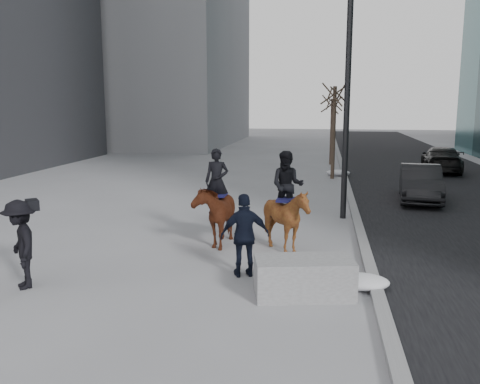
% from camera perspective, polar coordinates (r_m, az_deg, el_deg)
% --- Properties ---
extents(ground, '(120.00, 120.00, 0.00)m').
position_cam_1_polar(ground, '(11.27, -0.99, -8.59)').
color(ground, gray).
rests_on(ground, ground).
extents(road, '(8.00, 90.00, 0.01)m').
position_cam_1_polar(road, '(21.43, 22.86, -0.41)').
color(road, black).
rests_on(road, ground).
extents(curb, '(0.25, 90.00, 0.12)m').
position_cam_1_polar(curb, '(20.84, 12.13, 0.03)').
color(curb, gray).
rests_on(curb, ground).
extents(planter, '(1.97, 1.27, 0.73)m').
position_cam_1_polar(planter, '(9.72, 7.18, -9.49)').
color(planter, '#97979A').
rests_on(planter, ground).
extents(car_near, '(1.86, 4.15, 1.32)m').
position_cam_1_polar(car_near, '(19.87, 19.59, 0.95)').
color(car_near, black).
rests_on(car_near, ground).
extents(car_far, '(2.46, 4.80, 1.33)m').
position_cam_1_polar(car_far, '(28.57, 21.68, 3.44)').
color(car_far, black).
rests_on(car_far, ground).
extents(tree_near, '(1.20, 1.20, 4.82)m').
position_cam_1_polar(tree_near, '(24.44, 10.49, 7.08)').
color(tree_near, '#352A1F').
rests_on(tree_near, ground).
extents(tree_far, '(1.20, 1.20, 4.23)m').
position_cam_1_polar(tree_far, '(30.15, 10.27, 7.06)').
color(tree_far, '#3C2E23').
rests_on(tree_far, ground).
extents(mounted_left, '(0.86, 1.89, 2.44)m').
position_cam_1_polar(mounted_left, '(13.01, -2.72, -1.90)').
color(mounted_left, '#481E0E').
rests_on(mounted_left, ground).
extents(mounted_right, '(1.38, 1.53, 2.45)m').
position_cam_1_polar(mounted_right, '(12.35, 5.24, -2.23)').
color(mounted_right, '#4C1B0F').
rests_on(mounted_right, ground).
extents(feeder, '(1.11, 1.01, 1.75)m').
position_cam_1_polar(feeder, '(10.57, 0.55, -4.89)').
color(feeder, black).
rests_on(feeder, ground).
extents(camera_crew, '(1.23, 1.29, 1.75)m').
position_cam_1_polar(camera_crew, '(10.79, -23.39, -5.38)').
color(camera_crew, black).
rests_on(camera_crew, ground).
extents(lamppost, '(0.25, 2.02, 9.09)m').
position_cam_1_polar(lamppost, '(15.85, 12.14, 14.87)').
color(lamppost, black).
rests_on(lamppost, ground).
extents(snow_piles, '(1.18, 16.48, 0.30)m').
position_cam_1_polar(snow_piles, '(18.29, 11.57, -1.04)').
color(snow_piles, silver).
rests_on(snow_piles, ground).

